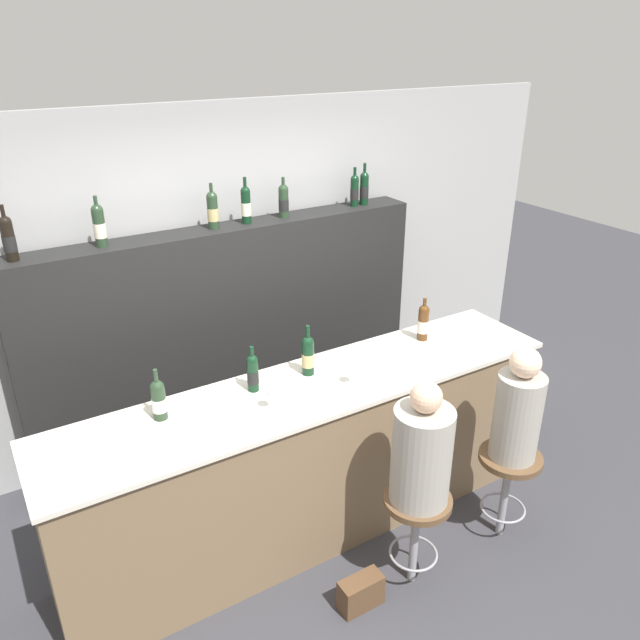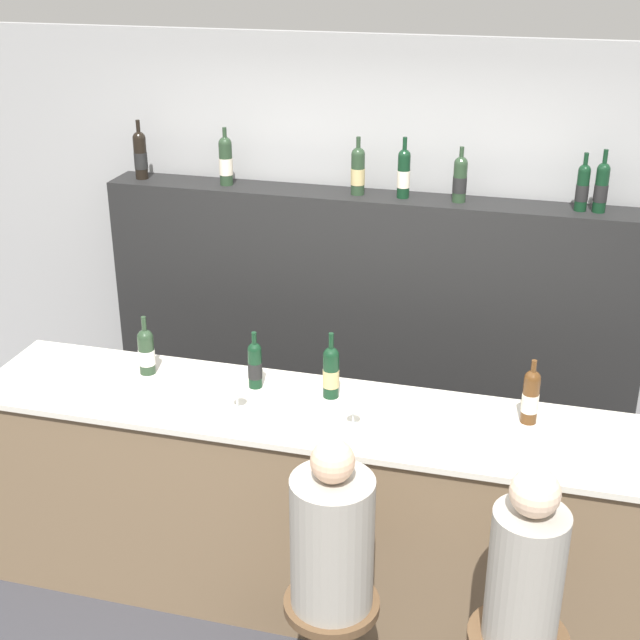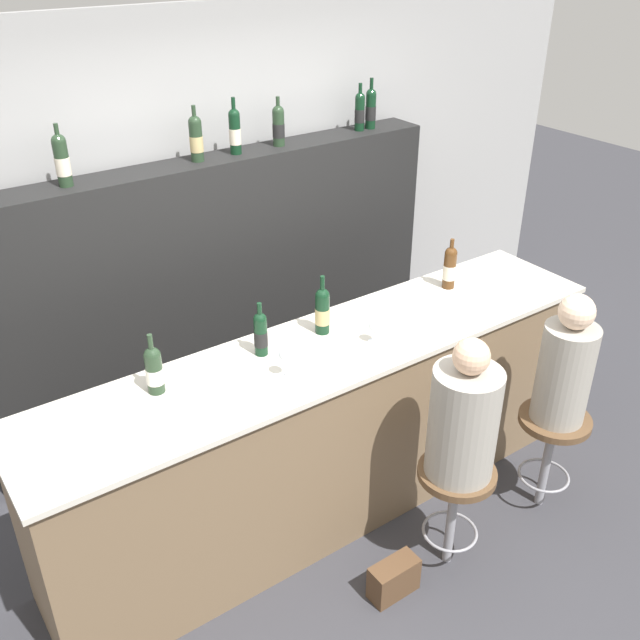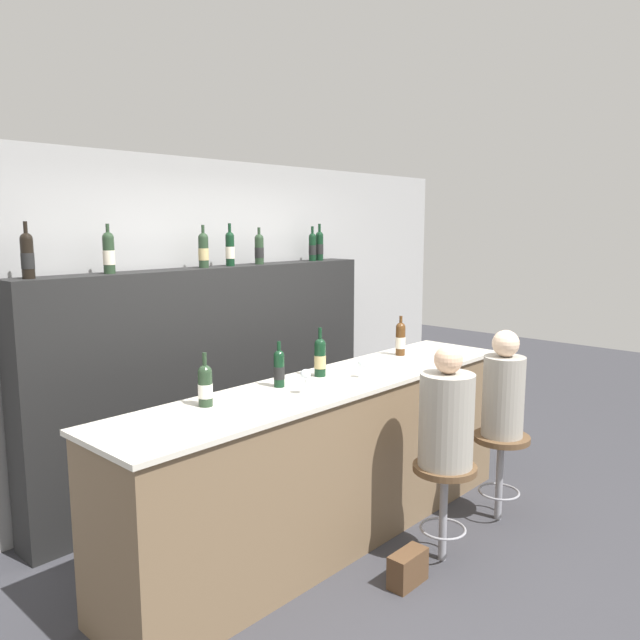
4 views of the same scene
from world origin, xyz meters
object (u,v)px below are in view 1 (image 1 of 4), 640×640
at_px(wine_bottle_backbar_5, 354,190).
at_px(guest_seated_right, 518,411).
at_px(bar_stool_left, 416,515).
at_px(handbag, 361,593).
at_px(wine_bottle_counter_0, 159,399).
at_px(wine_bottle_backbar_2, 213,210).
at_px(wine_bottle_backbar_4, 284,201).
at_px(wine_bottle_backbar_3, 246,205).
at_px(guest_seated_left, 422,452).
at_px(wine_bottle_counter_3, 423,322).
at_px(wine_bottle_backbar_6, 364,188).
at_px(wine_bottle_counter_2, 308,355).
at_px(bar_stool_right, 508,472).
at_px(wine_bottle_counter_1, 253,372).
at_px(wine_bottle_backbar_0, 8,238).
at_px(wine_glass_0, 270,392).
at_px(wine_glass_1, 351,370).
at_px(wine_bottle_backbar_1, 99,225).

xyz_separation_m(wine_bottle_backbar_5, guest_seated_right, (-0.10, -1.93, -0.94)).
xyz_separation_m(bar_stool_left, handbag, (-0.38, 0.00, -0.39)).
bearing_deg(wine_bottle_counter_0, wine_bottle_backbar_2, 52.89).
distance_m(wine_bottle_backbar_2, wine_bottle_backbar_4, 0.56).
relative_size(wine_bottle_backbar_3, guest_seated_left, 0.44).
relative_size(wine_bottle_counter_3, wine_bottle_backbar_6, 0.94).
distance_m(wine_bottle_counter_0, wine_bottle_counter_2, 0.94).
bearing_deg(bar_stool_right, wine_bottle_backbar_6, 84.35).
bearing_deg(wine_bottle_counter_1, wine_bottle_backbar_4, 53.16).
bearing_deg(handbag, wine_bottle_backbar_0, 123.42).
relative_size(wine_bottle_counter_2, wine_bottle_counter_3, 1.07).
bearing_deg(wine_bottle_backbar_5, wine_bottle_backbar_2, 180.00).
height_order(wine_bottle_counter_2, bar_stool_right, wine_bottle_counter_2).
bearing_deg(wine_bottle_backbar_3, wine_bottle_backbar_6, 0.00).
height_order(wine_bottle_backbar_3, wine_bottle_backbar_6, wine_bottle_backbar_3).
height_order(wine_bottle_counter_0, wine_glass_0, wine_bottle_counter_0).
bearing_deg(wine_glass_0, wine_bottle_counter_0, 157.08).
bearing_deg(wine_bottle_counter_3, handbag, -141.76).
height_order(wine_glass_1, bar_stool_right, wine_glass_1).
bearing_deg(wine_bottle_counter_3, guest_seated_right, -86.62).
xyz_separation_m(wine_glass_1, handbag, (-0.32, -0.61, -1.07)).
distance_m(wine_bottle_backbar_0, wine_bottle_backbar_2, 1.30).
distance_m(wine_bottle_backbar_1, wine_bottle_backbar_5, 1.96).
height_order(wine_bottle_counter_1, wine_glass_0, wine_bottle_counter_1).
distance_m(wine_bottle_backbar_1, wine_bottle_backbar_4, 1.33).
bearing_deg(handbag, wine_bottle_backbar_4, 73.02).
bearing_deg(wine_bottle_counter_0, guest_seated_right, -23.86).
relative_size(wine_bottle_counter_1, wine_bottle_counter_3, 0.94).
xyz_separation_m(wine_bottle_backbar_6, bar_stool_left, (-0.94, -1.93, -1.41)).
height_order(wine_bottle_backbar_3, bar_stool_right, wine_bottle_backbar_3).
height_order(wine_bottle_backbar_2, wine_bottle_backbar_4, wine_bottle_backbar_2).
distance_m(wine_bottle_backbar_5, bar_stool_left, 2.53).
xyz_separation_m(wine_bottle_backbar_5, bar_stool_right, (-0.10, -1.93, -1.40)).
bearing_deg(bar_stool_right, guest_seated_right, 90.00).
bearing_deg(wine_bottle_backbar_4, wine_bottle_backbar_1, -180.00).
bearing_deg(wine_bottle_backbar_1, wine_bottle_backbar_0, 180.00).
height_order(wine_bottle_counter_0, wine_bottle_backbar_3, wine_bottle_backbar_3).
xyz_separation_m(wine_bottle_counter_0, guest_seated_right, (1.91, -0.85, -0.25)).
bearing_deg(wine_bottle_counter_2, wine_bottle_backbar_6, 43.01).
xyz_separation_m(wine_bottle_counter_3, wine_bottle_backbar_6, (0.24, 1.08, 0.68)).
distance_m(wine_bottle_backbar_6, guest_seated_right, 2.15).
height_order(wine_bottle_backbar_1, wine_glass_0, wine_bottle_backbar_1).
height_order(wine_bottle_backbar_6, wine_glass_0, wine_bottle_backbar_6).
height_order(wine_glass_0, guest_seated_right, guest_seated_right).
bearing_deg(wine_bottle_backbar_3, wine_bottle_counter_1, -115.04).
relative_size(wine_bottle_counter_1, guest_seated_left, 0.39).
height_order(wine_bottle_backbar_4, wine_glass_0, wine_bottle_backbar_4).
distance_m(wine_bottle_backbar_3, wine_bottle_backbar_6, 1.03).
xyz_separation_m(wine_bottle_backbar_6, bar_stool_right, (-0.19, -1.93, -1.41)).
xyz_separation_m(wine_bottle_counter_1, wine_glass_0, (-0.01, -0.24, -0.01)).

